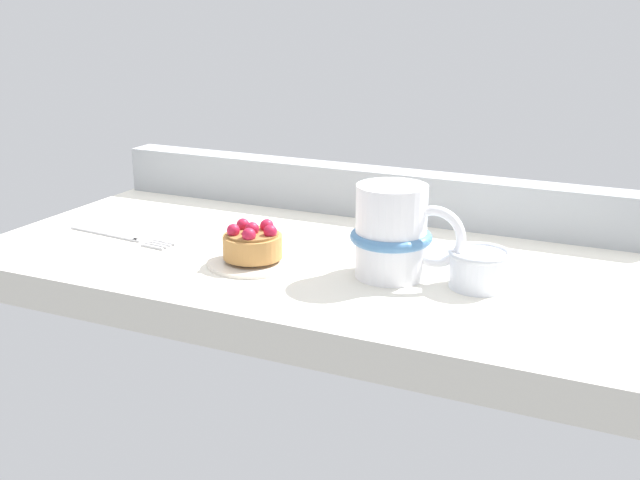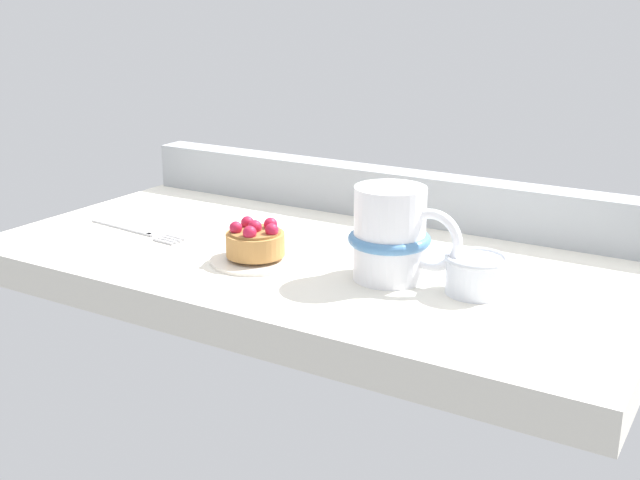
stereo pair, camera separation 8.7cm
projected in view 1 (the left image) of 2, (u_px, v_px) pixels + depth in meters
The scene contains 7 objects.
ground_plane at pixel (310, 268), 95.32cm from camera, with size 79.08×41.50×4.10cm, color silver.
window_rail_back at pixel (367, 192), 109.67cm from camera, with size 77.50×4.55×6.69cm, color #9EA3A8.
dessert_plate at pixel (253, 261), 90.31cm from camera, with size 10.58×10.58×0.85cm.
raspberry_tart at pixel (253, 243), 89.65cm from camera, with size 6.84×6.84×4.19cm.
coffee_mug at pixel (394, 232), 85.00cm from camera, with size 12.84×9.03×10.32cm.
dessert_fork at pixel (120, 236), 99.89cm from camera, with size 16.83×3.21×0.60cm.
sugar_bowl at pixel (479, 268), 82.67cm from camera, with size 6.71×6.71×4.10cm.
Camera 1 is at (39.02, -80.98, 29.86)cm, focal length 43.93 mm.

